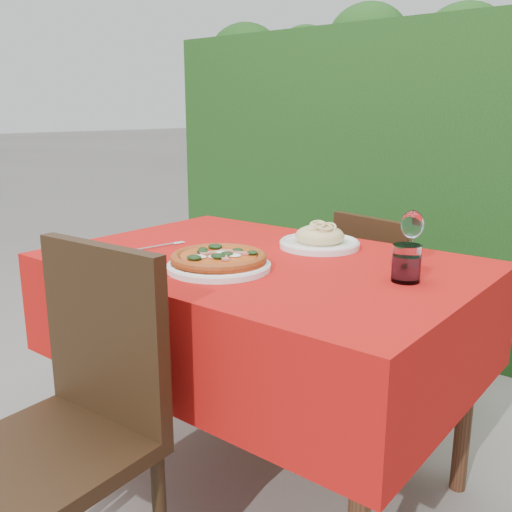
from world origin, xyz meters
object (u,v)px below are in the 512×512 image
Objects in this scene: chair_far at (382,298)px; fork at (156,247)px; pizza_plate at (219,261)px; wine_glass at (412,227)px; pasta_plate at (320,239)px; chair_near at (75,409)px; water_glass at (406,265)px.

fork is (-0.43, -0.80, 0.30)m from chair_far.
pizza_plate reaches higher than chair_far.
wine_glass is (0.31, -0.49, 0.41)m from chair_far.
pasta_plate is 0.53m from fork.
chair_far reaches higher than fork.
water_glass is (0.49, 0.69, 0.29)m from chair_near.
pasta_plate is (0.08, 0.40, 0.00)m from pizza_plate.
chair_far is 2.71× the size of pizza_plate.
chair_near is at bearing -97.08° from pasta_plate.
water_glass is 0.18m from wine_glass.
chair_near is 3.02× the size of pizza_plate.
pasta_plate is at bearing 175.17° from wine_glass.
water_glass is (0.38, -0.19, 0.02)m from pasta_plate.
pasta_plate is at bearing 101.16° from chair_far.
wine_glass is at bearing 110.14° from water_glass.
water_glass is at bearing 132.60° from chair_far.
pasta_plate is 2.67× the size of water_glass.
chair_near is at bearing 97.58° from chair_far.
chair_near is 5.49× the size of wine_glass.
chair_far is 8.10× the size of water_glass.
chair_near reaches higher than pizza_plate.
water_glass reaches higher than fork.
wine_glass reaches higher than chair_far.
pasta_plate is (-0.01, -0.46, 0.32)m from chair_far.
pizza_plate is 1.82× the size of wine_glass.
chair_far is 4.18× the size of fork.
water_glass is at bearing -26.05° from pasta_plate.
pizza_plate is at bearing 83.43° from chair_near.
fork is (-0.34, 0.07, -0.02)m from pizza_plate.
pasta_plate is 0.34m from wine_glass.
chair_near reaches higher than fork.
water_glass is 0.61× the size of wine_glass.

